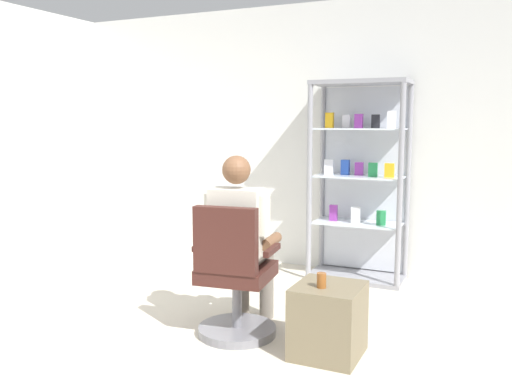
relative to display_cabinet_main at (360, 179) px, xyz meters
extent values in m
cube|color=silver|center=(-0.40, 0.24, 0.38)|extent=(6.00, 0.10, 2.70)
cylinder|color=gray|center=(-0.43, -0.26, -0.02)|extent=(0.05, 0.05, 1.90)
cylinder|color=gray|center=(0.42, -0.26, -0.02)|extent=(0.05, 0.05, 1.90)
cylinder|color=gray|center=(-0.43, 0.14, -0.02)|extent=(0.05, 0.05, 1.90)
cylinder|color=gray|center=(0.42, 0.14, -0.02)|extent=(0.05, 0.05, 1.90)
cube|color=gray|center=(0.00, -0.06, 0.91)|extent=(0.90, 0.45, 0.04)
cube|color=gray|center=(0.00, -0.06, -0.95)|extent=(0.90, 0.45, 0.04)
cube|color=silver|center=(0.00, 0.15, -0.02)|extent=(0.84, 0.02, 1.80)
cube|color=silver|center=(0.00, -0.06, -0.42)|extent=(0.82, 0.39, 0.02)
cube|color=purple|center=(-0.24, -0.07, -0.33)|extent=(0.07, 0.04, 0.15)
cube|color=silver|center=(-0.01, -0.10, -0.33)|extent=(0.09, 0.06, 0.15)
cube|color=#268C4C|center=(0.23, -0.11, -0.34)|extent=(0.09, 0.04, 0.14)
cube|color=silver|center=(0.00, -0.06, 0.03)|extent=(0.82, 0.39, 0.02)
cube|color=silver|center=(-0.29, -0.08, 0.12)|extent=(0.09, 0.04, 0.15)
cube|color=#264CB2|center=(-0.14, -0.03, 0.11)|extent=(0.08, 0.05, 0.14)
cube|color=purple|center=(-0.01, -0.02, 0.10)|extent=(0.08, 0.06, 0.12)
cube|color=#268C4C|center=(0.14, -0.09, 0.11)|extent=(0.09, 0.06, 0.13)
cube|color=gold|center=(0.29, -0.09, 0.11)|extent=(0.09, 0.05, 0.13)
cube|color=silver|center=(0.00, -0.06, 0.48)|extent=(0.82, 0.39, 0.02)
cube|color=gold|center=(-0.29, -0.08, 0.57)|extent=(0.08, 0.04, 0.15)
cube|color=silver|center=(-0.14, -0.02, 0.55)|extent=(0.08, 0.04, 0.12)
cube|color=purple|center=(-0.01, -0.09, 0.56)|extent=(0.08, 0.04, 0.13)
cube|color=black|center=(0.15, -0.06, 0.55)|extent=(0.08, 0.03, 0.13)
cube|color=silver|center=(0.30, -0.08, 0.57)|extent=(0.08, 0.04, 0.16)
cylinder|color=slate|center=(-0.42, -1.80, -0.94)|extent=(0.56, 0.56, 0.06)
cylinder|color=slate|center=(-0.42, -1.80, -0.73)|extent=(0.07, 0.07, 0.41)
cube|color=#3F1E19|center=(-0.42, -1.80, -0.51)|extent=(0.53, 0.53, 0.10)
cube|color=#3F1E19|center=(-0.40, -2.01, -0.23)|extent=(0.45, 0.13, 0.45)
cube|color=#3F1E19|center=(-0.16, -1.77, -0.33)|extent=(0.08, 0.30, 0.04)
cube|color=#3F1E19|center=(-0.68, -1.83, -0.33)|extent=(0.08, 0.30, 0.04)
cylinder|color=slate|center=(-0.35, -1.59, -0.41)|extent=(0.19, 0.41, 0.14)
cylinder|color=slate|center=(-0.37, -1.39, -0.69)|extent=(0.11, 0.11, 0.56)
cylinder|color=slate|center=(-0.54, -1.61, -0.41)|extent=(0.19, 0.41, 0.14)
cylinder|color=slate|center=(-0.57, -1.41, -0.69)|extent=(0.11, 0.11, 0.56)
cube|color=beige|center=(-0.42, -1.80, -0.16)|extent=(0.38, 0.26, 0.50)
sphere|color=brown|center=(-0.42, -1.80, 0.22)|extent=(0.20, 0.20, 0.20)
cylinder|color=beige|center=(-0.22, -1.77, -0.09)|extent=(0.09, 0.09, 0.28)
cylinder|color=brown|center=(-0.24, -1.60, -0.31)|extent=(0.12, 0.31, 0.08)
cylinder|color=beige|center=(-0.62, -1.82, -0.09)|extent=(0.09, 0.09, 0.28)
cylinder|color=brown|center=(-0.64, -1.64, -0.31)|extent=(0.12, 0.31, 0.08)
cube|color=#72664C|center=(0.28, -1.86, -0.73)|extent=(0.42, 0.44, 0.47)
cylinder|color=brown|center=(0.25, -1.92, -0.45)|extent=(0.06, 0.06, 0.10)
camera|label=1|loc=(1.29, -5.17, 0.56)|focal=38.44mm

